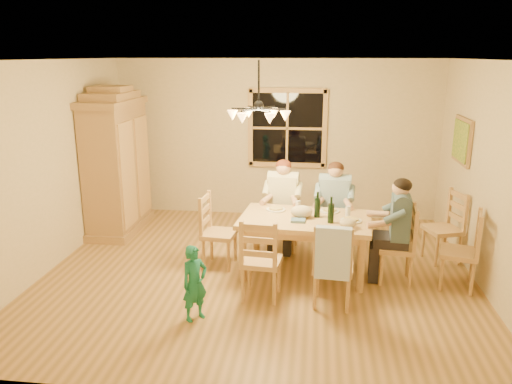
# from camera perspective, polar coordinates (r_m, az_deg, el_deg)

# --- Properties ---
(floor) EXTENTS (5.50, 5.50, 0.00)m
(floor) POSITION_cam_1_polar(r_m,az_deg,el_deg) (6.62, 0.29, -9.17)
(floor) COLOR olive
(floor) RESTS_ON ground
(ceiling) EXTENTS (5.50, 5.00, 0.02)m
(ceiling) POSITION_cam_1_polar(r_m,az_deg,el_deg) (6.02, 0.32, 14.88)
(ceiling) COLOR white
(ceiling) RESTS_ON wall_back
(wall_back) EXTENTS (5.50, 0.02, 2.70)m
(wall_back) POSITION_cam_1_polar(r_m,az_deg,el_deg) (8.63, 2.25, 6.03)
(wall_back) COLOR #C7B98D
(wall_back) RESTS_ON floor
(wall_left) EXTENTS (0.02, 5.00, 2.70)m
(wall_left) POSITION_cam_1_polar(r_m,az_deg,el_deg) (7.05, -22.53, 2.72)
(wall_left) COLOR #C7B98D
(wall_left) RESTS_ON floor
(wall_right) EXTENTS (0.02, 5.00, 2.70)m
(wall_right) POSITION_cam_1_polar(r_m,az_deg,el_deg) (6.48, 25.25, 1.38)
(wall_right) COLOR #C7B98D
(wall_right) RESTS_ON floor
(window) EXTENTS (1.30, 0.06, 1.30)m
(window) POSITION_cam_1_polar(r_m,az_deg,el_deg) (8.55, 3.59, 7.29)
(window) COLOR black
(window) RESTS_ON wall_back
(painting) EXTENTS (0.06, 0.78, 0.64)m
(painting) POSITION_cam_1_polar(r_m,az_deg,el_deg) (7.55, 22.47, 5.44)
(painting) COLOR #986D42
(painting) RESTS_ON wall_right
(chandelier) EXTENTS (0.77, 0.68, 0.71)m
(chandelier) POSITION_cam_1_polar(r_m,az_deg,el_deg) (6.06, 0.31, 8.98)
(chandelier) COLOR black
(chandelier) RESTS_ON ceiling
(armoire) EXTENTS (0.66, 1.40, 2.30)m
(armoire) POSITION_cam_1_polar(r_m,az_deg,el_deg) (8.19, -15.60, 2.88)
(armoire) COLOR #986D42
(armoire) RESTS_ON floor
(dining_table) EXTENTS (1.72, 1.14, 0.76)m
(dining_table) POSITION_cam_1_polar(r_m,az_deg,el_deg) (6.40, 5.63, -3.83)
(dining_table) COLOR tan
(dining_table) RESTS_ON floor
(chair_far_left) EXTENTS (0.48, 0.46, 0.99)m
(chair_far_left) POSITION_cam_1_polar(r_m,az_deg,el_deg) (7.29, 3.05, -4.26)
(chair_far_left) COLOR tan
(chair_far_left) RESTS_ON floor
(chair_far_right) EXTENTS (0.48, 0.46, 0.99)m
(chair_far_right) POSITION_cam_1_polar(r_m,az_deg,el_deg) (7.22, 8.79, -4.62)
(chair_far_right) COLOR tan
(chair_far_right) RESTS_ON floor
(chair_near_left) EXTENTS (0.48, 0.46, 0.99)m
(chair_near_left) POSITION_cam_1_polar(r_m,az_deg,el_deg) (5.88, 0.63, -9.26)
(chair_near_left) COLOR tan
(chair_near_left) RESTS_ON floor
(chair_near_right) EXTENTS (0.48, 0.46, 0.99)m
(chair_near_right) POSITION_cam_1_polar(r_m,az_deg,el_deg) (5.79, 8.74, -9.87)
(chair_near_right) COLOR tan
(chair_near_right) RESTS_ON floor
(chair_end_left) EXTENTS (0.46, 0.48, 0.99)m
(chair_end_left) POSITION_cam_1_polar(r_m,az_deg,el_deg) (6.73, -4.19, -6.00)
(chair_end_left) COLOR tan
(chair_end_left) RESTS_ON floor
(chair_end_right) EXTENTS (0.46, 0.48, 0.99)m
(chair_end_right) POSITION_cam_1_polar(r_m,az_deg,el_deg) (6.51, 15.64, -7.32)
(chair_end_right) COLOR tan
(chair_end_right) RESTS_ON floor
(adult_woman) EXTENTS (0.42, 0.45, 0.87)m
(adult_woman) POSITION_cam_1_polar(r_m,az_deg,el_deg) (7.13, 3.11, -0.19)
(adult_woman) COLOR beige
(adult_woman) RESTS_ON floor
(adult_plaid_man) EXTENTS (0.42, 0.45, 0.87)m
(adult_plaid_man) POSITION_cam_1_polar(r_m,az_deg,el_deg) (7.06, 8.97, -0.52)
(adult_plaid_man) COLOR teal
(adult_plaid_man) RESTS_ON floor
(adult_slate_man) EXTENTS (0.45, 0.42, 0.87)m
(adult_slate_man) POSITION_cam_1_polar(r_m,az_deg,el_deg) (6.33, 15.99, -2.82)
(adult_slate_man) COLOR #455C6E
(adult_slate_man) RESTS_ON floor
(towel) EXTENTS (0.39, 0.13, 0.58)m
(towel) POSITION_cam_1_polar(r_m,az_deg,el_deg) (5.45, 8.78, -6.93)
(towel) COLOR #B4CBF4
(towel) RESTS_ON chair_near_right
(wine_bottle_a) EXTENTS (0.08, 0.08, 0.33)m
(wine_bottle_a) POSITION_cam_1_polar(r_m,az_deg,el_deg) (6.36, 7.03, -1.44)
(wine_bottle_a) COLOR black
(wine_bottle_a) RESTS_ON dining_table
(wine_bottle_b) EXTENTS (0.08, 0.08, 0.33)m
(wine_bottle_b) POSITION_cam_1_polar(r_m,az_deg,el_deg) (6.17, 8.57, -2.03)
(wine_bottle_b) COLOR black
(wine_bottle_b) RESTS_ON dining_table
(plate_woman) EXTENTS (0.26, 0.26, 0.02)m
(plate_woman) POSITION_cam_1_polar(r_m,az_deg,el_deg) (6.64, 2.28, -2.02)
(plate_woman) COLOR white
(plate_woman) RESTS_ON dining_table
(plate_plaid) EXTENTS (0.26, 0.26, 0.02)m
(plate_plaid) POSITION_cam_1_polar(r_m,az_deg,el_deg) (6.64, 8.40, -2.16)
(plate_plaid) COLOR white
(plate_plaid) RESTS_ON dining_table
(plate_slate) EXTENTS (0.26, 0.26, 0.02)m
(plate_slate) POSITION_cam_1_polar(r_m,az_deg,el_deg) (6.31, 10.81, -3.22)
(plate_slate) COLOR white
(plate_slate) RESTS_ON dining_table
(wine_glass_a) EXTENTS (0.06, 0.06, 0.14)m
(wine_glass_a) POSITION_cam_1_polar(r_m,az_deg,el_deg) (6.61, 4.82, -1.59)
(wine_glass_a) COLOR silver
(wine_glass_a) RESTS_ON dining_table
(wine_glass_b) EXTENTS (0.06, 0.06, 0.14)m
(wine_glass_b) POSITION_cam_1_polar(r_m,az_deg,el_deg) (6.45, 10.47, -2.23)
(wine_glass_b) COLOR silver
(wine_glass_b) RESTS_ON dining_table
(cap) EXTENTS (0.20, 0.20, 0.11)m
(cap) POSITION_cam_1_polar(r_m,az_deg,el_deg) (6.06, 10.48, -3.54)
(cap) COLOR tan
(cap) RESTS_ON dining_table
(napkin) EXTENTS (0.19, 0.16, 0.03)m
(napkin) POSITION_cam_1_polar(r_m,az_deg,el_deg) (6.20, 4.83, -3.26)
(napkin) COLOR slate
(napkin) RESTS_ON dining_table
(cloth_bundle) EXTENTS (0.28, 0.22, 0.15)m
(cloth_bundle) POSITION_cam_1_polar(r_m,az_deg,el_deg) (6.35, 5.21, -2.24)
(cloth_bundle) COLOR tan
(cloth_bundle) RESTS_ON dining_table
(child) EXTENTS (0.36, 0.36, 0.84)m
(child) POSITION_cam_1_polar(r_m,az_deg,el_deg) (5.42, -7.03, -10.29)
(child) COLOR #19735C
(child) RESTS_ON floor
(chair_spare_front) EXTENTS (0.52, 0.53, 0.99)m
(chair_spare_front) POSITION_cam_1_polar(r_m,az_deg,el_deg) (6.59, 22.04, -7.65)
(chair_spare_front) COLOR tan
(chair_spare_front) RESTS_ON floor
(chair_spare_back) EXTENTS (0.54, 0.55, 0.99)m
(chair_spare_back) POSITION_cam_1_polar(r_m,az_deg,el_deg) (7.33, 20.44, -5.15)
(chair_spare_back) COLOR tan
(chair_spare_back) RESTS_ON floor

